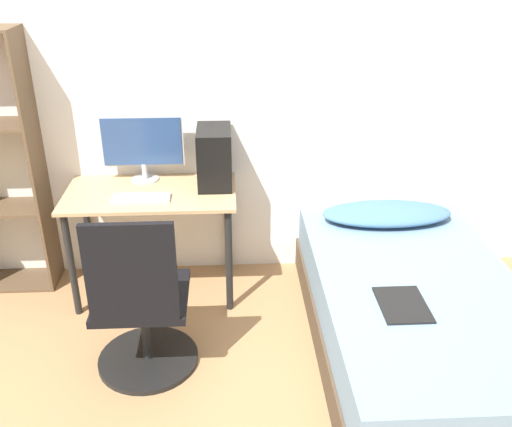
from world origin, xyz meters
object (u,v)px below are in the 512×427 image
pc_tower (214,157)px  keyboard (141,198)px  office_chair (142,314)px  bed (415,316)px  monitor (142,145)px

pc_tower → keyboard: bearing=-153.7°
office_chair → keyboard: (-0.06, 0.67, 0.36)m
office_chair → keyboard: size_ratio=2.82×
office_chair → keyboard: office_chair is taller
keyboard → pc_tower: bearing=26.3°
bed → pc_tower: bearing=144.4°
bed → keyboard: bearing=159.6°
monitor → bed: bearing=-29.6°
office_chair → monitor: 1.15m
monitor → office_chair: bearing=-86.0°
office_chair → pc_tower: pc_tower is taller
office_chair → pc_tower: (0.39, 0.89, 0.54)m
pc_tower → monitor: bearing=168.6°
monitor → keyboard: monitor is taller
office_chair → monitor: size_ratio=1.88×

